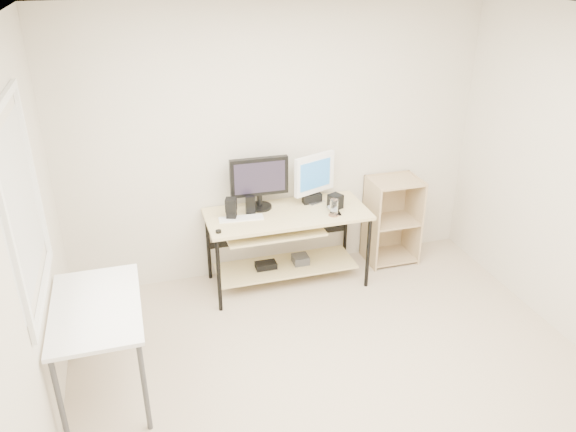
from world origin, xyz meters
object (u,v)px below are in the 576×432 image
(desk, at_px, (284,233))
(white_imac, at_px, (315,175))
(audio_controller, at_px, (250,205))
(black_monitor, at_px, (259,180))
(shelf_unit, at_px, (390,219))
(side_table, at_px, (97,315))

(desk, distance_m, white_imac, 0.61)
(white_imac, height_order, audio_controller, white_imac)
(black_monitor, distance_m, audio_controller, 0.25)
(shelf_unit, distance_m, white_imac, 1.02)
(black_monitor, bearing_deg, side_table, -138.99)
(black_monitor, xyz_separation_m, white_imac, (0.53, -0.02, -0.01))
(desk, height_order, white_imac, white_imac)
(side_table, distance_m, audio_controller, 1.77)
(black_monitor, relative_size, audio_controller, 3.07)
(shelf_unit, xyz_separation_m, black_monitor, (-1.37, 0.01, 0.58))
(desk, xyz_separation_m, white_imac, (0.34, 0.15, 0.49))
(side_table, xyz_separation_m, audio_controller, (1.35, 1.13, 0.17))
(black_monitor, bearing_deg, white_imac, -1.11)
(desk, distance_m, side_table, 1.97)
(desk, height_order, black_monitor, black_monitor)
(desk, height_order, shelf_unit, shelf_unit)
(desk, bearing_deg, white_imac, 23.66)
(shelf_unit, height_order, white_imac, white_imac)
(side_table, bearing_deg, desk, 32.65)
(audio_controller, bearing_deg, white_imac, 12.28)
(desk, height_order, side_table, same)
(black_monitor, bearing_deg, shelf_unit, 0.69)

